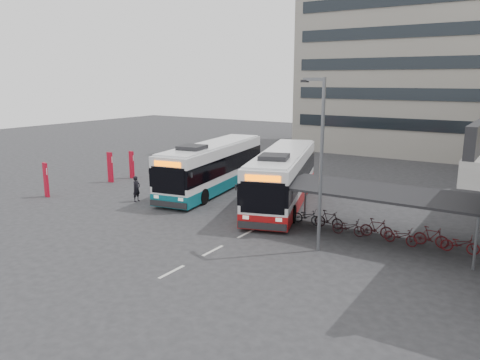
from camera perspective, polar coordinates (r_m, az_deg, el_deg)
The scene contains 11 objects.
ground at distance 26.39m, azimuth -3.90°, elevation -5.61°, with size 120.00×120.00×0.00m, color #28282B.
bike_shelter at distance 24.96m, azimuth 16.30°, elevation -3.88°, with size 10.00×4.00×2.54m.
office_block at distance 57.03m, azimuth 24.42°, elevation 15.62°, with size 30.00×15.00×25.00m, color gray.
road_markings at distance 22.71m, azimuth -3.32°, elevation -8.59°, with size 0.15×7.60×0.01m.
bus_main at distance 30.64m, azimuth 5.22°, elevation 0.27°, with size 6.55×12.97×3.77m.
bus_teal at distance 34.52m, azimuth -3.31°, elevation 1.61°, with size 4.81×12.86×3.72m.
pedestrian at distance 32.08m, azimuth -12.51°, elevation -1.05°, with size 0.63×0.41×1.73m, color black.
lamp_post at distance 21.88m, azimuth 9.71°, elevation 3.06°, with size 1.40×0.57×8.15m.
sign_totem_south at distance 35.13m, azimuth -22.59°, elevation 0.08°, with size 0.52×0.25×2.42m.
sign_totem_mid at distance 38.54m, azimuth -15.55°, elevation 1.57°, with size 0.52×0.16×2.42m.
sign_totem_north at distance 39.69m, azimuth -13.07°, elevation 1.89°, with size 0.49×0.18×2.26m.
Camera 1 is at (15.04, -20.14, 8.05)m, focal length 35.00 mm.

